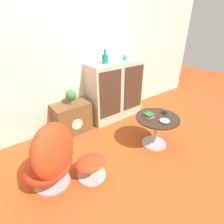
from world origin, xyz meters
TOP-DOWN VIEW (x-y plane):
  - ground_plane at (0.00, 0.00)m, footprint 12.00×12.00m
  - wall_back at (0.00, 1.42)m, footprint 6.40×0.06m
  - sideboard at (0.64, 1.16)m, footprint 1.11×0.45m
  - tv_console at (-0.31, 1.19)m, footprint 0.62×0.40m
  - egg_chair at (-1.01, 0.26)m, footprint 0.83×0.82m
  - ottoman at (-0.60, 0.09)m, footprint 0.39×0.37m
  - coffee_table at (0.56, 0.03)m, footprint 0.66×0.66m
  - vase_leftmost at (0.41, 1.17)m, footprint 0.11×0.11m
  - vase_inner_left at (0.86, 1.17)m, footprint 0.09×0.09m
  - potted_plant at (-0.28, 1.19)m, footprint 0.18×0.18m
  - teacup at (0.74, 0.04)m, footprint 0.12×0.12m
  - book_stack at (0.46, 0.12)m, footprint 0.14×0.13m
  - bowl at (0.53, -0.12)m, footprint 0.15×0.15m

SIDE VIEW (x-z plane):
  - ground_plane at x=0.00m, z-range 0.00..0.00m
  - ottoman at x=-0.60m, z-range 0.05..0.31m
  - tv_console at x=-0.31m, z-range 0.00..0.53m
  - coffee_table at x=0.56m, z-range 0.10..0.60m
  - egg_chair at x=-1.01m, z-range -0.03..0.82m
  - bowl at x=0.53m, z-range 0.50..0.53m
  - teacup at x=0.74m, z-range 0.49..0.55m
  - book_stack at x=0.46m, z-range 0.50..0.55m
  - sideboard at x=0.64m, z-range 0.00..1.12m
  - potted_plant at x=-0.28m, z-range 0.55..0.79m
  - vase_inner_left at x=0.86m, z-range 1.10..1.21m
  - vase_leftmost at x=0.41m, z-range 1.08..1.32m
  - wall_back at x=0.00m, z-range 0.00..2.60m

